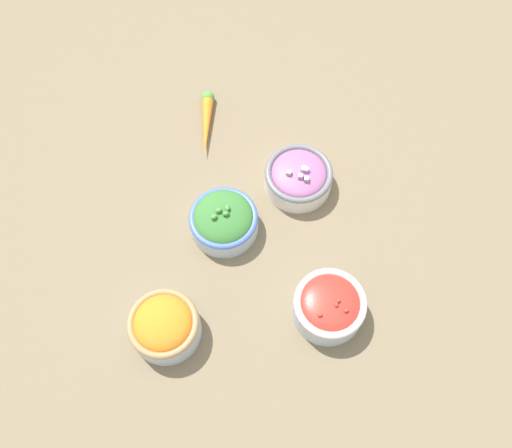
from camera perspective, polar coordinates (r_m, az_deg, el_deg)
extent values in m
plane|color=#75664C|center=(1.05, 0.00, -0.70)|extent=(3.00, 3.00, 0.00)
cylinder|color=silver|center=(1.08, 4.24, 4.53)|extent=(0.13, 0.13, 0.04)
torus|color=slate|center=(1.06, 4.31, 5.09)|extent=(0.13, 0.13, 0.01)
ellipsoid|color=#9E5B8E|center=(1.06, 4.31, 5.09)|extent=(0.10, 0.10, 0.03)
cube|color=#C699C1|center=(1.04, 5.06, 4.51)|extent=(0.01, 0.01, 0.01)
cube|color=#C699C1|center=(1.04, 4.46, 4.81)|extent=(0.01, 0.01, 0.01)
cube|color=#C699C1|center=(1.04, 3.32, 5.14)|extent=(0.01, 0.01, 0.01)
cube|color=#C699C1|center=(1.05, 5.06, 5.45)|extent=(0.01, 0.01, 0.01)
cube|color=#C699C1|center=(1.05, 4.80, 5.55)|extent=(0.01, 0.01, 0.01)
cube|color=#C699C1|center=(1.05, 4.75, 5.48)|extent=(0.01, 0.01, 0.01)
cylinder|color=#B2C1CC|center=(1.04, -3.22, 0.13)|extent=(0.12, 0.12, 0.04)
torus|color=#4766B7|center=(1.02, -3.28, 0.63)|extent=(0.12, 0.12, 0.01)
ellipsoid|color=#387533|center=(1.02, -3.28, 0.63)|extent=(0.11, 0.11, 0.05)
ellipsoid|color=#47893D|center=(0.99, -4.23, 0.73)|extent=(0.01, 0.01, 0.01)
ellipsoid|color=#47893D|center=(1.00, -3.76, 1.37)|extent=(0.01, 0.01, 0.01)
ellipsoid|color=#47893D|center=(1.00, -2.88, 1.64)|extent=(0.01, 0.01, 0.01)
ellipsoid|color=#47893D|center=(0.99, -3.05, 1.07)|extent=(0.01, 0.01, 0.01)
cylinder|color=#B2C1CC|center=(0.98, 7.26, -8.29)|extent=(0.12, 0.12, 0.05)
torus|color=silver|center=(0.95, 7.45, -7.82)|extent=(0.12, 0.12, 0.01)
ellipsoid|color=red|center=(0.95, 7.45, -7.82)|extent=(0.10, 0.10, 0.02)
ellipsoid|color=red|center=(0.94, 9.00, -8.53)|extent=(0.01, 0.01, 0.01)
ellipsoid|color=red|center=(0.94, 8.23, -7.60)|extent=(0.01, 0.01, 0.01)
ellipsoid|color=red|center=(0.93, 6.42, -9.00)|extent=(0.01, 0.01, 0.01)
ellipsoid|color=red|center=(0.94, 8.03, -7.97)|extent=(0.01, 0.01, 0.01)
cylinder|color=#B2C1CC|center=(0.98, -9.07, -10.17)|extent=(0.12, 0.12, 0.05)
torus|color=#997A4C|center=(0.95, -9.29, -9.76)|extent=(0.12, 0.12, 0.01)
ellipsoid|color=orange|center=(0.95, -9.29, -9.76)|extent=(0.10, 0.10, 0.04)
cone|color=orange|center=(1.16, -5.00, 9.60)|extent=(0.13, 0.05, 0.02)
sphere|color=#4C9338|center=(1.20, -4.83, 12.47)|extent=(0.03, 0.03, 0.03)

